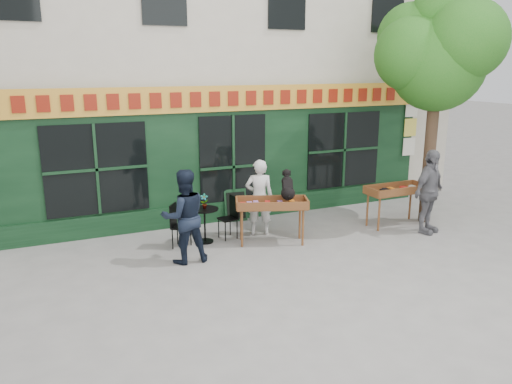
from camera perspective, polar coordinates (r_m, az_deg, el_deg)
ground at (r=10.54m, az=2.09°, el=-6.59°), size 80.00×80.00×0.00m
building at (r=15.49m, az=-8.01°, el=18.65°), size 14.00×7.26×10.00m
street_tree at (r=12.66m, az=20.09°, el=15.04°), size 3.05×2.90×5.60m
book_cart_center at (r=10.70m, az=1.81°, el=-1.64°), size 1.62×1.10×0.99m
dog at (r=10.69m, az=3.63°, el=0.91°), size 0.53×0.68×0.60m
woman at (r=11.25m, az=0.37°, el=-0.60°), size 0.74×0.61×1.73m
book_cart_right at (r=12.37m, az=15.74°, el=0.01°), size 1.50×0.63×0.99m
man_right at (r=11.99m, az=19.16°, el=0.02°), size 1.23×0.84×1.93m
bistro_table at (r=10.85m, az=-5.89°, el=-3.02°), size 0.60×0.60×0.76m
bistro_chair_left at (r=10.63m, az=-9.00°, el=-3.40°), size 0.51×0.50×0.95m
bistro_chair_right at (r=11.11m, az=-2.87°, el=-2.47°), size 0.42×0.42×0.95m
potted_plant at (r=10.74m, az=-5.94°, el=-1.06°), size 0.20×0.17×0.33m
man_left at (r=9.72m, az=-8.20°, el=-2.78°), size 0.91×0.71×1.85m
chalkboard at (r=12.33m, az=-2.32°, el=-1.53°), size 0.58×0.25×0.79m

